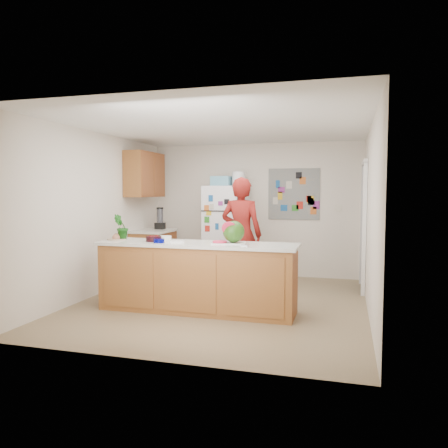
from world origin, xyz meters
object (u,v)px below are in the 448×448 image
(refrigerator, at_px, (226,232))
(cherry_bowl, at_px, (154,239))
(person, at_px, (241,234))
(watermelon, at_px, (234,232))

(refrigerator, xyz_separation_m, cherry_bowl, (-0.36, -2.40, 0.11))
(person, bearing_deg, watermelon, 102.75)
(person, height_order, watermelon, person)
(refrigerator, relative_size, person, 0.93)
(cherry_bowl, bearing_deg, refrigerator, 81.34)
(person, bearing_deg, cherry_bowl, 59.71)
(watermelon, bearing_deg, person, 98.94)
(watermelon, relative_size, cherry_bowl, 1.38)
(watermelon, bearing_deg, refrigerator, 107.63)
(watermelon, distance_m, cherry_bowl, 1.11)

